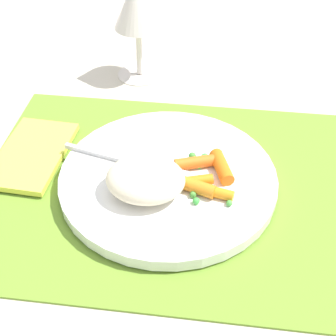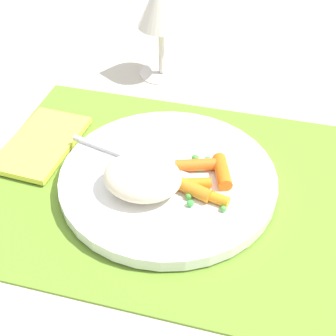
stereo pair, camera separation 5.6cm
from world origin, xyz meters
The scene contains 9 objects.
ground_plane centered at (0.00, 0.00, 0.00)m, with size 2.40×2.40×0.00m, color beige.
placemat centered at (0.00, 0.00, 0.00)m, with size 0.47×0.36×0.01m, color olive.
plate centered at (0.00, 0.00, 0.01)m, with size 0.27×0.27×0.02m, color white.
rice_mound centered at (-0.02, -0.03, 0.04)m, with size 0.09×0.08×0.04m, color beige.
carrot_portion centered at (0.05, 0.00, 0.03)m, with size 0.08×0.08×0.02m.
pea_scatter centered at (0.03, 0.00, 0.03)m, with size 0.08×0.09×0.01m.
fork centered at (-0.02, 0.01, 0.02)m, with size 0.19×0.06×0.01m.
wine_glass centered at (-0.08, 0.26, 0.12)m, with size 0.07×0.07×0.17m.
napkin centered at (-0.18, 0.03, 0.01)m, with size 0.08×0.14×0.01m, color #EAE54C.
Camera 1 is at (0.05, -0.43, 0.41)m, focal length 51.27 mm.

